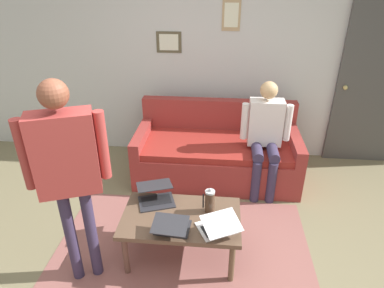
% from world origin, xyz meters
% --- Properties ---
extents(ground_plane, '(7.68, 7.68, 0.00)m').
position_xyz_m(ground_plane, '(0.00, 0.00, 0.00)').
color(ground_plane, '#766C4F').
extents(area_rug, '(2.36, 1.88, 0.01)m').
position_xyz_m(area_rug, '(0.05, -0.04, 0.00)').
color(area_rug, '#8D5550').
rests_on(area_rug, ground_plane).
extents(back_wall, '(7.04, 0.11, 2.70)m').
position_xyz_m(back_wall, '(0.00, -2.20, 1.35)').
color(back_wall, beige).
rests_on(back_wall, ground_plane).
extents(interior_door, '(0.82, 0.09, 2.05)m').
position_xyz_m(interior_door, '(-2.08, -2.11, 1.02)').
color(interior_door, '#464442').
rests_on(interior_door, ground_plane).
extents(couch, '(1.93, 0.92, 0.88)m').
position_xyz_m(couch, '(-0.22, -1.53, 0.30)').
color(couch, maroon).
rests_on(couch, ground_plane).
extents(coffee_table, '(1.02, 0.62, 0.45)m').
position_xyz_m(coffee_table, '(0.05, -0.14, 0.40)').
color(coffee_table, brown).
rests_on(coffee_table, ground_plane).
extents(laptop_left, '(0.30, 0.32, 0.14)m').
position_xyz_m(laptop_left, '(0.10, 0.05, 0.49)').
color(laptop_left, '#28282D').
rests_on(laptop_left, coffee_table).
extents(laptop_center, '(0.40, 0.41, 0.16)m').
position_xyz_m(laptop_center, '(-0.27, 0.01, 0.50)').
color(laptop_center, silver).
rests_on(laptop_center, coffee_table).
extents(laptop_right, '(0.41, 0.42, 0.14)m').
position_xyz_m(laptop_right, '(0.31, -0.34, 0.50)').
color(laptop_right, '#28282D').
rests_on(laptop_right, coffee_table).
extents(french_press, '(0.11, 0.09, 0.25)m').
position_xyz_m(french_press, '(-0.19, -0.23, 0.56)').
color(french_press, '#4C3323').
rests_on(french_press, coffee_table).
extents(person_standing, '(0.59, 0.34, 1.73)m').
position_xyz_m(person_standing, '(0.83, 0.15, 1.11)').
color(person_standing, '#352B47').
rests_on(person_standing, ground_plane).
extents(person_seated, '(0.55, 0.51, 1.28)m').
position_xyz_m(person_seated, '(-0.75, -1.31, 0.73)').
color(person_seated, '#362D49').
rests_on(person_seated, ground_plane).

